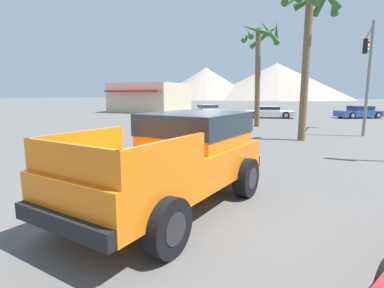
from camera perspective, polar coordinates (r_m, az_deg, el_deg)
The scene contains 10 objects.
ground_plane at distance 6.57m, azimuth -5.17°, elevation -10.91°, with size 320.00×320.00×0.00m, color #5B5956.
orange_pickup_truck at distance 6.16m, azimuth -2.36°, elevation -1.88°, with size 2.76×5.25×1.88m.
parked_car_blue at distance 33.21m, azimuth 29.29°, elevation 5.37°, with size 4.59×3.91×1.17m.
parked_car_silver at distance 30.96m, azimuth 2.94°, elevation 6.41°, with size 4.20×4.33×1.25m.
parked_car_white at distance 30.11m, azimuth 14.53°, elevation 5.94°, with size 4.87×2.89×1.12m.
traffic_light_main at distance 20.62m, azimuth 30.43°, elevation 13.72°, with size 0.38×4.57×6.05m.
palm_tree_tall at distance 21.88m, azimuth 12.91°, elevation 17.22°, with size 2.66×2.68×7.03m.
palm_tree_short at distance 16.03m, azimuth 21.42°, elevation 20.76°, with size 2.92×2.67×7.41m.
storefront_building at distance 39.99m, azimuth -7.97°, elevation 8.74°, with size 8.44×8.16×3.65m.
distant_mountain_range at distance 129.30m, azimuth 20.47°, elevation 11.12°, with size 157.91×63.79×15.13m.
Camera 1 is at (3.11, -5.32, 2.29)m, focal length 28.00 mm.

